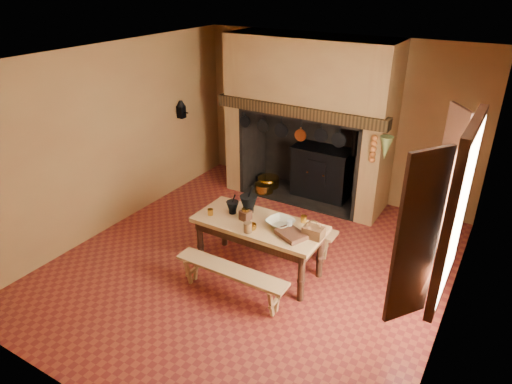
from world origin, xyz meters
TOP-DOWN VIEW (x-y plane):
  - floor at (0.00, 0.00)m, footprint 5.50×5.50m
  - ceiling at (0.00, 0.00)m, footprint 5.50×5.50m
  - back_wall at (0.00, 2.75)m, footprint 5.00×0.02m
  - wall_left at (-2.50, 0.00)m, footprint 0.02×5.50m
  - wall_right at (2.50, 0.00)m, footprint 0.02×5.50m
  - wall_front at (0.00, -2.75)m, footprint 5.00×0.02m
  - chimney_breast at (-0.30, 2.31)m, footprint 2.95×0.96m
  - iron_range at (-0.04, 2.45)m, footprint 1.12×0.55m
  - hearth_pans at (-1.05, 2.22)m, footprint 0.51×0.62m
  - hanging_pans at (-0.34, 1.81)m, footprint 1.92×0.29m
  - onion_string at (1.00, 1.79)m, footprint 0.12×0.10m
  - herb_bunch at (1.18, 1.79)m, footprint 0.20×0.20m
  - window at (2.35, -0.40)m, footprint 0.39×1.75m
  - wall_coffee_mill at (-2.42, 1.55)m, footprint 0.23×0.16m
  - work_table at (0.14, -0.08)m, footprint 1.72×0.77m
  - bench_front at (0.14, -0.76)m, footprint 1.51×0.26m
  - bench_back at (0.14, 0.56)m, footprint 1.66×0.29m
  - mortar_large at (-0.13, 0.09)m, footprint 0.24×0.24m
  - mortar_small at (-0.30, -0.04)m, footprint 0.17×0.17m
  - coffee_grinder at (-0.05, -0.11)m, footprint 0.18×0.15m
  - brass_mug_a at (-0.52, -0.24)m, footprint 0.09×0.09m
  - brass_mug_b at (0.64, 0.23)m, footprint 0.10×0.10m
  - mixing_bowl at (0.42, -0.01)m, footprint 0.41×0.41m
  - stoneware_crock at (0.14, -0.36)m, footprint 0.13×0.13m
  - glass_jar at (0.56, -0.04)m, footprint 0.08×0.08m
  - wicker_basket at (0.90, -0.05)m, footprint 0.25×0.18m
  - wooden_tray at (0.66, -0.18)m, footprint 0.44×0.39m
  - brass_cup at (0.17, -0.30)m, footprint 0.12×0.12m

SIDE VIEW (x-z plane):
  - floor at x=0.00m, z-range 0.00..0.00m
  - hearth_pans at x=-1.05m, z-range -0.01..0.19m
  - bench_front at x=0.14m, z-range 0.11..0.53m
  - bench_back at x=0.14m, z-range 0.12..0.58m
  - iron_range at x=-0.04m, z-range -0.32..1.28m
  - work_table at x=0.14m, z-range 0.26..1.00m
  - wooden_tray at x=0.66m, z-range 0.75..0.81m
  - mixing_bowl at x=0.42m, z-range 0.75..0.83m
  - brass_mug_a at x=-0.52m, z-range 0.75..0.83m
  - brass_cup at x=0.17m, z-range 0.75..0.84m
  - brass_mug_b at x=0.64m, z-range 0.75..0.84m
  - glass_jar at x=0.56m, z-range 0.75..0.87m
  - stoneware_crock at x=0.14m, z-range 0.75..0.88m
  - coffee_grinder at x=-0.05m, z-range 0.72..0.92m
  - wicker_basket at x=0.90m, z-range 0.71..0.94m
  - mortar_small at x=-0.30m, z-range 0.70..0.99m
  - mortar_large at x=-0.13m, z-range 0.68..1.08m
  - onion_string at x=1.00m, z-range 1.10..1.56m
  - hanging_pans at x=-0.34m, z-range 1.23..1.50m
  - herb_bunch at x=1.18m, z-range 1.21..1.56m
  - back_wall at x=0.00m, z-range 0.00..2.80m
  - wall_left at x=-2.50m, z-range 0.00..2.80m
  - wall_right at x=2.50m, z-range 0.00..2.80m
  - wall_front at x=0.00m, z-range 0.00..2.80m
  - wall_coffee_mill at x=-2.42m, z-range 1.36..1.67m
  - window at x=2.35m, z-range 0.82..2.58m
  - chimney_breast at x=-0.30m, z-range 0.41..3.21m
  - ceiling at x=0.00m, z-range 2.80..2.80m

